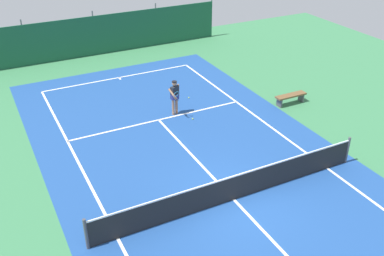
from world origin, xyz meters
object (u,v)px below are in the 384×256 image
object	(u,v)px
tennis_ball_near_player	(189,98)
courtside_bench	(291,97)
tennis_net	(234,187)
tennis_ball_midcourt	(193,119)
tennis_player	(175,95)

from	to	relation	value
tennis_ball_near_player	courtside_bench	world-z (taller)	courtside_bench
tennis_net	tennis_ball_midcourt	distance (m)	5.94
tennis_player	tennis_net	bearing A→B (deg)	64.89
tennis_player	courtside_bench	world-z (taller)	tennis_player
tennis_net	courtside_bench	distance (m)	8.08
tennis_player	tennis_ball_midcourt	bearing A→B (deg)	102.85
tennis_net	tennis_ball_near_player	distance (m)	8.16
tennis_ball_near_player	tennis_ball_midcourt	world-z (taller)	same
tennis_player	courtside_bench	distance (m)	5.65
tennis_player	courtside_bench	size ratio (longest dim) A/B	1.03
tennis_net	courtside_bench	bearing A→B (deg)	38.64
tennis_ball_near_player	courtside_bench	distance (m)	4.95
tennis_net	tennis_player	xyz separation A→B (m)	(0.91, 6.59, 0.45)
tennis_ball_midcourt	courtside_bench	distance (m)	4.98
tennis_ball_near_player	tennis_ball_midcourt	size ratio (longest dim) A/B	1.00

